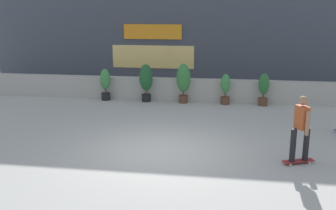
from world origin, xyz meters
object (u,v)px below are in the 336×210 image
skater_by_wall_right (301,127)px  potted_plant_2 (183,80)px  potted_plant_1 (146,80)px  potted_plant_3 (225,88)px  potted_plant_4 (264,88)px  potted_plant_0 (105,83)px

skater_by_wall_right → potted_plant_2: bearing=120.8°
potted_plant_1 → potted_plant_3: (3.18, 0.00, -0.25)m
potted_plant_1 → skater_by_wall_right: skater_by_wall_right is taller
potted_plant_3 → potted_plant_4: size_ratio=0.95×
potted_plant_2 → potted_plant_0: bearing=180.0°
potted_plant_1 → skater_by_wall_right: 7.72m
potted_plant_3 → skater_by_wall_right: skater_by_wall_right is taller
potted_plant_1 → potted_plant_2: (1.52, -0.00, 0.03)m
potted_plant_1 → potted_plant_2: size_ratio=0.97×
skater_by_wall_right → potted_plant_0: bearing=138.9°
potted_plant_0 → potted_plant_2: potted_plant_2 is taller
potted_plant_3 → potted_plant_4: bearing=0.0°
potted_plant_1 → skater_by_wall_right: (5.02, -5.87, 0.05)m
potted_plant_0 → potted_plant_4: size_ratio=1.02×
potted_plant_0 → skater_by_wall_right: (6.72, -5.87, 0.22)m
potted_plant_2 → potted_plant_4: (3.13, 0.00, -0.22)m
skater_by_wall_right → potted_plant_1: bearing=130.5°
potted_plant_1 → potted_plant_3: 3.19m
potted_plant_4 → skater_by_wall_right: (0.37, -5.87, 0.24)m
skater_by_wall_right → potted_plant_4: bearing=93.6°
potted_plant_1 → potted_plant_2: bearing=-0.0°
potted_plant_0 → potted_plant_3: size_ratio=1.08×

